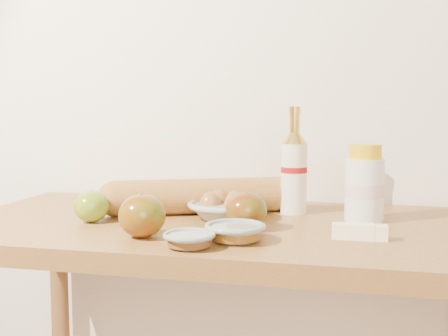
# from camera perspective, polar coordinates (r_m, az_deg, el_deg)

# --- Properties ---
(back_wall) EXTENTS (3.50, 0.02, 2.60)m
(back_wall) POSITION_cam_1_polar(r_m,az_deg,el_deg) (1.53, 3.11, 11.95)
(back_wall) COLOR white
(back_wall) RESTS_ON ground
(table) EXTENTS (1.20, 0.60, 0.90)m
(table) POSITION_cam_1_polar(r_m,az_deg,el_deg) (1.25, 0.32, -11.01)
(table) COLOR #9E6D33
(table) RESTS_ON ground
(bourbon_bottle) EXTENTS (0.06, 0.06, 0.25)m
(bourbon_bottle) POSITION_cam_1_polar(r_m,az_deg,el_deg) (1.31, 7.12, -0.23)
(bourbon_bottle) COLOR silver
(bourbon_bottle) RESTS_ON table
(cream_bottle) EXTENTS (0.10, 0.10, 0.17)m
(cream_bottle) POSITION_cam_1_polar(r_m,az_deg,el_deg) (1.25, 14.08, -1.75)
(cream_bottle) COLOR white
(cream_bottle) RESTS_ON table
(egg_bowl) EXTENTS (0.23, 0.23, 0.06)m
(egg_bowl) POSITION_cam_1_polar(r_m,az_deg,el_deg) (1.24, 0.36, -4.10)
(egg_bowl) COLOR #95A39F
(egg_bowl) RESTS_ON table
(baguette) EXTENTS (0.48, 0.27, 0.08)m
(baguette) POSITION_cam_1_polar(r_m,az_deg,el_deg) (1.31, -2.00, -2.86)
(baguette) COLOR #B47F37
(baguette) RESTS_ON table
(apple_yellowgreen) EXTENTS (0.09, 0.09, 0.07)m
(apple_yellowgreen) POSITION_cam_1_polar(r_m,az_deg,el_deg) (1.24, -13.32, -3.81)
(apple_yellowgreen) COLOR #99951E
(apple_yellowgreen) RESTS_ON table
(apple_redgreen_front) EXTENTS (0.11, 0.11, 0.08)m
(apple_redgreen_front) POSITION_cam_1_polar(r_m,az_deg,el_deg) (1.08, -8.32, -4.81)
(apple_redgreen_front) COLOR #961608
(apple_redgreen_front) RESTS_ON table
(apple_redgreen_right) EXTENTS (0.11, 0.11, 0.08)m
(apple_redgreen_right) POSITION_cam_1_polar(r_m,az_deg,el_deg) (1.13, 2.27, -4.36)
(apple_redgreen_right) COLOR maroon
(apple_redgreen_right) RESTS_ON table
(sugar_bowl) EXTENTS (0.12, 0.12, 0.03)m
(sugar_bowl) POSITION_cam_1_polar(r_m,az_deg,el_deg) (1.00, -3.57, -7.27)
(sugar_bowl) COLOR gray
(sugar_bowl) RESTS_ON table
(syrup_bowl) EXTENTS (0.15, 0.15, 0.03)m
(syrup_bowl) POSITION_cam_1_polar(r_m,az_deg,el_deg) (1.04, 1.14, -6.50)
(syrup_bowl) COLOR gray
(syrup_bowl) RESTS_ON table
(butter_stick) EXTENTS (0.10, 0.03, 0.03)m
(butter_stick) POSITION_cam_1_polar(r_m,az_deg,el_deg) (1.09, 13.60, -6.32)
(butter_stick) COLOR #FCF7C3
(butter_stick) RESTS_ON table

